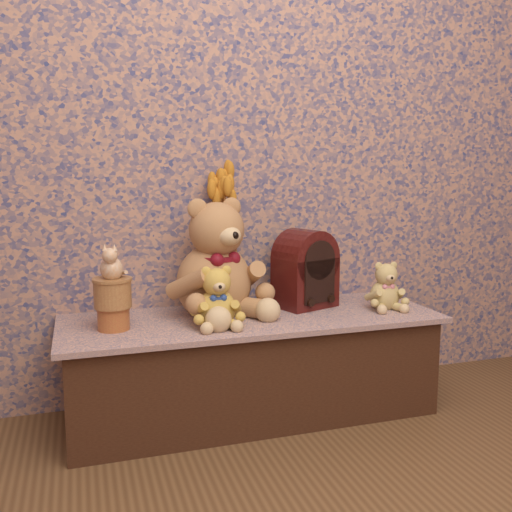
{
  "coord_description": "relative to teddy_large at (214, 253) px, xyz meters",
  "views": [
    {
      "loc": [
        -0.62,
        -0.75,
        0.95
      ],
      "look_at": [
        0.0,
        1.2,
        0.63
      ],
      "focal_mm": 39.55,
      "sensor_mm": 36.0,
      "label": 1
    }
  ],
  "objects": [
    {
      "name": "teddy_small",
      "position": [
        0.68,
        -0.12,
        -0.14
      ],
      "size": [
        0.18,
        0.21,
        0.2
      ],
      "primitive_type": null,
      "rotation": [
        0.0,
        0.0,
        -0.11
      ],
      "color": "tan",
      "rests_on": "display_shelf"
    },
    {
      "name": "dried_stalks",
      "position": [
        0.06,
        0.09,
        0.19
      ],
      "size": [
        0.27,
        0.27,
        0.43
      ],
      "primitive_type": null,
      "rotation": [
        0.0,
        0.0,
        -0.26
      ],
      "color": "#C3741F",
      "rests_on": "ceramic_vase"
    },
    {
      "name": "ceramic_vase",
      "position": [
        0.06,
        0.09,
        -0.13
      ],
      "size": [
        0.16,
        0.16,
        0.21
      ],
      "primitive_type": "cylinder",
      "rotation": [
        0.0,
        0.0,
        -0.32
      ],
      "color": "tan",
      "rests_on": "display_shelf"
    },
    {
      "name": "cat_figurine",
      "position": [
        -0.39,
        -0.1,
        0.0
      ],
      "size": [
        0.11,
        0.12,
        0.13
      ],
      "primitive_type": null,
      "rotation": [
        0.0,
        0.0,
        -0.19
      ],
      "color": "silver",
      "rests_on": "biscuit_tin_upper"
    },
    {
      "name": "biscuit_tin_upper",
      "position": [
        -0.39,
        -0.1,
        -0.11
      ],
      "size": [
        0.14,
        0.14,
        0.1
      ],
      "primitive_type": "cylinder",
      "rotation": [
        0.0,
        0.0,
        -0.06
      ],
      "color": "tan",
      "rests_on": "biscuit_tin_lower"
    },
    {
      "name": "display_shelf",
      "position": [
        0.13,
        -0.07,
        -0.44
      ],
      "size": [
        1.44,
        0.51,
        0.39
      ],
      "primitive_type": "cube",
      "color": "navy",
      "rests_on": "ground"
    },
    {
      "name": "cathedral_radio",
      "position": [
        0.38,
        0.01,
        -0.08
      ],
      "size": [
        0.27,
        0.23,
        0.32
      ],
      "primitive_type": null,
      "rotation": [
        0.0,
        0.0,
        0.34
      ],
      "color": "#3A0C0A",
      "rests_on": "display_shelf"
    },
    {
      "name": "biscuit_tin_lower",
      "position": [
        -0.39,
        -0.1,
        -0.2
      ],
      "size": [
        0.14,
        0.14,
        0.08
      ],
      "primitive_type": "cylinder",
      "rotation": [
        0.0,
        0.0,
        0.28
      ],
      "color": "#BB8737",
      "rests_on": "display_shelf"
    },
    {
      "name": "teddy_large",
      "position": [
        0.0,
        0.0,
        0.0
      ],
      "size": [
        0.51,
        0.56,
        0.48
      ],
      "primitive_type": null,
      "rotation": [
        0.0,
        0.0,
        0.33
      ],
      "color": "olive",
      "rests_on": "display_shelf"
    },
    {
      "name": "teddy_medium",
      "position": [
        -0.03,
        -0.16,
        -0.12
      ],
      "size": [
        0.19,
        0.23,
        0.23
      ],
      "primitive_type": null,
      "rotation": [
        0.0,
        0.0,
        -0.04
      ],
      "color": "#B49432",
      "rests_on": "display_shelf"
    }
  ]
}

